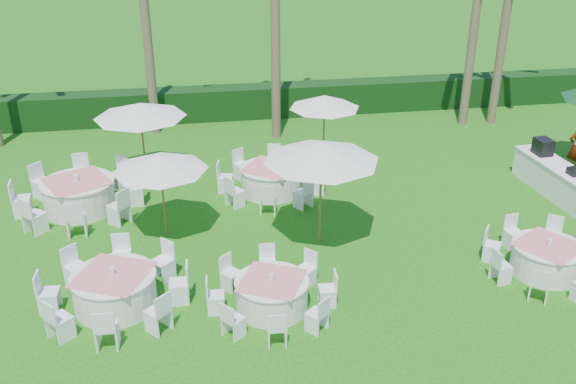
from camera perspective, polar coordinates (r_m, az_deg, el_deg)
name	(u,v)px	position (r m, az deg, el deg)	size (l,w,h in m)	color
ground	(316,286)	(14.72, 2.48, -8.33)	(120.00, 120.00, 0.00)	#185A0F
hedge	(254,101)	(25.24, -3.07, 8.05)	(34.00, 1.00, 1.20)	black
banquet_table_a	(115,289)	(14.34, -15.16, -8.34)	(3.17, 3.17, 0.96)	white
banquet_table_b	(272,293)	(13.81, -1.44, -9.00)	(2.78, 2.78, 0.85)	white
banquet_table_c	(547,258)	(16.16, 22.01, -5.46)	(2.88, 2.88, 0.88)	white
banquet_table_d	(79,194)	(18.71, -18.09, -0.21)	(3.51, 3.51, 1.05)	white
banquet_table_e	(271,179)	(18.83, -1.51, 1.17)	(3.16, 3.16, 0.96)	white
umbrella_a	(160,163)	(16.15, -11.31, 2.55)	(2.38, 2.38, 2.22)	brown
umbrella_b	(321,152)	(15.36, 3.00, 3.60)	(2.85, 2.85, 2.70)	brown
umbrella_c	(140,110)	(19.48, -13.04, 7.10)	(2.73, 2.73, 2.45)	brown
umbrella_d	(325,102)	(20.15, 3.27, 8.02)	(2.22, 2.22, 2.34)	brown
buffet_table	(562,182)	(20.07, 23.17, 0.81)	(1.12, 3.98, 1.40)	white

